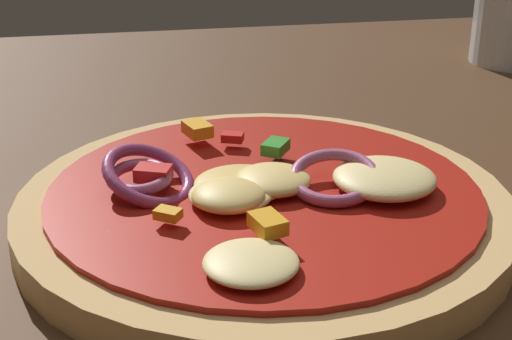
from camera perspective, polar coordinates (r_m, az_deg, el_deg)
name	(u,v)px	position (r m, az deg, el deg)	size (l,w,h in m)	color
dining_table	(284,240)	(0.38, 2.13, -5.27)	(1.17, 0.81, 0.03)	#4C301C
pizza	(264,205)	(0.36, 0.63, -2.63)	(0.23, 0.23, 0.04)	tan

